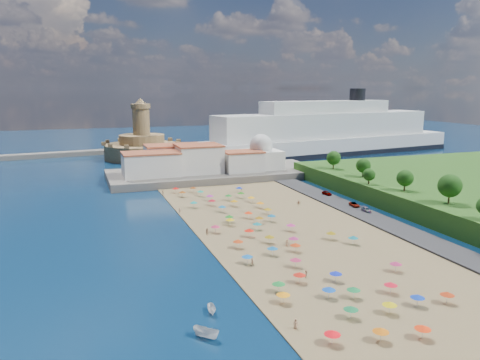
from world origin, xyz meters
name	(u,v)px	position (x,y,z in m)	size (l,w,h in m)	color
ground	(257,225)	(0.00, 0.00, 0.00)	(700.00, 700.00, 0.00)	#071938
terrace	(216,174)	(10.00, 73.00, 1.50)	(90.00, 36.00, 3.00)	#59544C
jetty	(151,165)	(-12.00, 108.00, 1.20)	(18.00, 70.00, 2.40)	#59544C
waterfront_buildings	(185,160)	(-3.05, 73.64, 7.88)	(57.00, 29.00, 11.00)	silver
domed_building	(261,155)	(30.00, 71.00, 8.97)	(16.00, 16.00, 15.00)	silver
fortress	(142,146)	(-12.00, 138.00, 6.68)	(40.00, 40.00, 32.40)	#A48052
cruise_ship	(325,135)	(88.99, 118.66, 11.07)	(172.72, 50.95, 37.37)	black
beach_parasols	(268,230)	(-1.36, -11.31, 2.15)	(31.73, 113.64, 2.20)	gray
beachgoers	(242,223)	(-4.38, 0.05, 1.10)	(39.91, 101.09, 1.89)	tan
moored_boats	(208,325)	(-28.22, -50.76, 0.82)	(6.09, 11.62, 1.77)	white
parked_cars	(349,202)	(36.00, 10.18, 1.36)	(2.82, 28.26, 1.42)	gray
hillside_trees	(416,181)	(49.12, -5.10, 10.17)	(11.48, 110.27, 8.28)	#382314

